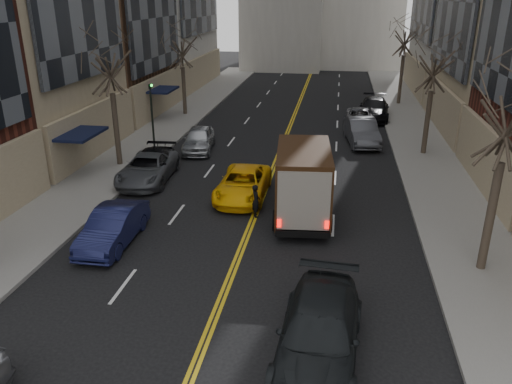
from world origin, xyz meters
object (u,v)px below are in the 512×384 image
Objects in this scene: observer_sedan at (319,333)px; taxi at (243,184)px; pedestrian at (256,201)px; ups_truck at (303,181)px.

taxi is at bearing 114.50° from observer_sedan.
pedestrian is (0.99, -2.15, 0.07)m from taxi.
ups_truck is 3.58m from taxi.
taxi is 3.27× the size of pedestrian.
ups_truck is 9.42m from observer_sedan.
ups_truck is at bearing -29.26° from taxi.
ups_truck is at bearing -99.70° from pedestrian.
ups_truck is 2.24m from pedestrian.
taxi is (-4.16, 11.01, -0.10)m from observer_sedan.
observer_sedan is 9.41m from pedestrian.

